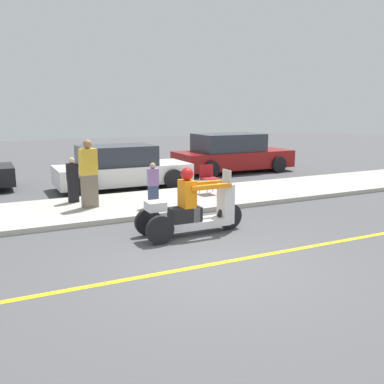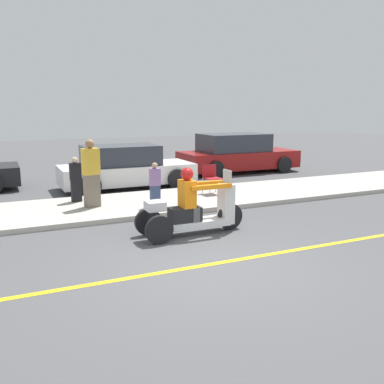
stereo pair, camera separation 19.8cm
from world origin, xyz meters
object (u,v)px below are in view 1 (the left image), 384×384
Objects in this scene: motorcycle_trike at (192,211)px; parked_car_lot_left at (232,154)px; spectator_by_tree at (153,186)px; folding_chair_set_back at (208,176)px; spectator_with_child at (89,175)px; spectator_near_curb at (73,181)px; parked_car_lot_far at (121,168)px.

parked_car_lot_left is at bearing 53.60° from motorcycle_trike.
parked_car_lot_left reaches higher than motorcycle_trike.
motorcycle_trike is 2.21m from spectator_by_tree.
motorcycle_trike is 8.83m from parked_car_lot_left.
spectator_with_child is at bearing -175.45° from folding_chair_set_back.
folding_chair_set_back is at bearing -7.69° from spectator_near_curb.
motorcycle_trike is at bearing -91.87° from parked_car_lot_far.
parked_car_lot_left is at bearing 26.55° from spectator_near_curb.
spectator_with_child is at bearing 117.00° from motorcycle_trike.
spectator_by_tree reaches higher than folding_chair_set_back.
spectator_near_curb reaches higher than folding_chair_set_back.
spectator_by_tree is 0.26× the size of parked_car_lot_far.
motorcycle_trike is at bearing -123.14° from folding_chair_set_back.
motorcycle_trike reaches higher than folding_chair_set_back.
spectator_near_curb is at bearing -153.45° from parked_car_lot_left.
motorcycle_trike reaches higher than spectator_near_curb.
spectator_by_tree is 2.22m from spectator_near_curb.
spectator_with_child is 0.86m from spectator_near_curb.
spectator_with_child is 3.21m from parked_car_lot_far.
motorcycle_trike is 1.36× the size of spectator_with_child.
folding_chair_set_back is 3.09m from parked_car_lot_far.
parked_car_lot_left is (6.94, 3.47, 0.04)m from spectator_near_curb.
motorcycle_trike is 0.48× the size of parked_car_lot_left.
spectator_near_curb is at bearing 172.31° from folding_chair_set_back.
spectator_by_tree is 0.94× the size of spectator_near_curb.
spectator_near_curb is 7.76m from parked_car_lot_left.
spectator_with_child reaches higher than spectator_by_tree.
parked_car_lot_left is (6.69, 4.25, -0.21)m from spectator_with_child.
folding_chair_set_back is at bearing 24.29° from spectator_by_tree.
spectator_with_child is at bearing -147.54° from parked_car_lot_left.
motorcycle_trike reaches higher than spectator_by_tree.
spectator_by_tree is 1.36× the size of folding_chair_set_back.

